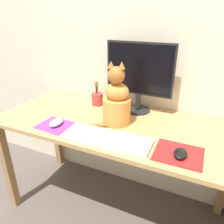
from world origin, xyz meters
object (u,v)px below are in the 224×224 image
object	(u,v)px
computer_mouse_left	(56,122)
pen_cup	(97,99)
keyboard	(107,138)
computer_mouse_right	(180,153)
cat	(116,102)
monitor	(139,74)

from	to	relation	value
computer_mouse_left	pen_cup	xyz separation A→B (m)	(0.07, 0.39, 0.02)
keyboard	pen_cup	world-z (taller)	pen_cup
keyboard	computer_mouse_right	bearing A→B (deg)	-0.21
keyboard	cat	world-z (taller)	cat
keyboard	pen_cup	size ratio (longest dim) A/B	2.73
cat	pen_cup	xyz separation A→B (m)	(-0.24, 0.21, -0.09)
monitor	pen_cup	distance (m)	0.37
cat	monitor	bearing A→B (deg)	67.19
computer_mouse_right	pen_cup	xyz separation A→B (m)	(-0.65, 0.40, 0.03)
keyboard	computer_mouse_left	bearing A→B (deg)	176.07
pen_cup	monitor	bearing A→B (deg)	3.49
monitor	pen_cup	bearing A→B (deg)	-176.51
pen_cup	cat	bearing A→B (deg)	-40.89
monitor	keyboard	size ratio (longest dim) A/B	0.95
keyboard	computer_mouse_left	size ratio (longest dim) A/B	4.68
computer_mouse_left	computer_mouse_right	world-z (taller)	computer_mouse_left
monitor	computer_mouse_right	xyz separation A→B (m)	(0.35, -0.42, -0.24)
computer_mouse_left	computer_mouse_right	distance (m)	0.72
monitor	keyboard	xyz separation A→B (m)	(-0.03, -0.42, -0.25)
computer_mouse_left	computer_mouse_right	xyz separation A→B (m)	(0.72, -0.01, -0.00)
monitor	computer_mouse_left	size ratio (longest dim) A/B	4.46
monitor	pen_cup	size ratio (longest dim) A/B	2.60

